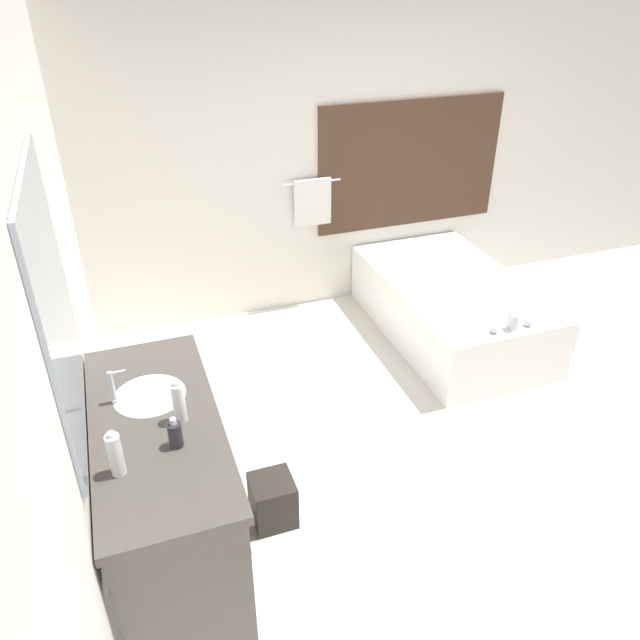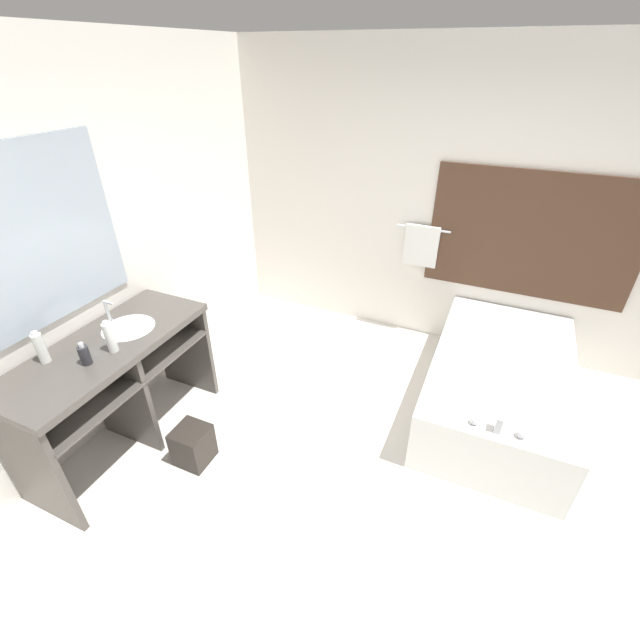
% 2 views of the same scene
% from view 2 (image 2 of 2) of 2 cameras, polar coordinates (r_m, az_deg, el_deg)
% --- Properties ---
extents(ground_plane, '(16.00, 16.00, 0.00)m').
position_cam_2_polar(ground_plane, '(3.10, 7.44, -23.43)').
color(ground_plane, silver).
rests_on(ground_plane, ground).
extents(wall_back_with_blinds, '(7.40, 0.13, 2.70)m').
position_cam_2_polar(wall_back_with_blinds, '(4.16, 18.60, 13.68)').
color(wall_back_with_blinds, white).
rests_on(wall_back_with_blinds, ground_plane).
extents(wall_left_with_mirror, '(0.08, 7.40, 2.70)m').
position_cam_2_polar(wall_left_with_mirror, '(3.34, -30.29, 6.73)').
color(wall_left_with_mirror, white).
rests_on(wall_left_with_mirror, ground_plane).
extents(vanity_counter, '(0.60, 1.43, 0.90)m').
position_cam_2_polar(vanity_counter, '(3.33, -25.48, -6.09)').
color(vanity_counter, '#4C4742').
rests_on(vanity_counter, ground_plane).
extents(sink_faucet, '(0.09, 0.04, 0.18)m').
position_cam_2_polar(sink_faucet, '(3.37, -26.41, 0.95)').
color(sink_faucet, silver).
rests_on(sink_faucet, vanity_counter).
extents(bathtub, '(1.04, 1.80, 0.62)m').
position_cam_2_polar(bathtub, '(3.79, 22.74, -7.68)').
color(bathtub, white).
rests_on(bathtub, ground_plane).
extents(water_bottle_1, '(0.06, 0.06, 0.23)m').
position_cam_2_polar(water_bottle_1, '(3.03, -26.21, -2.05)').
color(water_bottle_1, silver).
rests_on(water_bottle_1, vanity_counter).
extents(water_bottle_2, '(0.06, 0.06, 0.22)m').
position_cam_2_polar(water_bottle_2, '(3.14, -33.23, -3.11)').
color(water_bottle_2, silver).
rests_on(water_bottle_2, vanity_counter).
extents(soap_dispenser, '(0.06, 0.06, 0.15)m').
position_cam_2_polar(soap_dispenser, '(3.01, -28.89, -4.09)').
color(soap_dispenser, '#28282D').
rests_on(soap_dispenser, vanity_counter).
extents(waste_bin, '(0.24, 0.24, 0.29)m').
position_cam_2_polar(waste_bin, '(3.33, -16.58, -15.69)').
color(waste_bin, '#2D2823').
rests_on(waste_bin, ground_plane).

